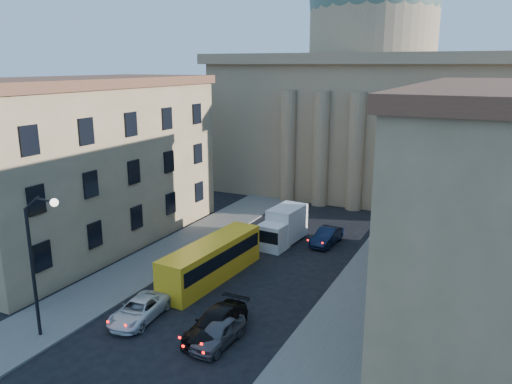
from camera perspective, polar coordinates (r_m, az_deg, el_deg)
sidewalk_left at (r=40.49m, az=-13.58°, el=-8.85°), size 5.00×60.00×0.15m
sidewalk_right at (r=33.21m, az=10.53°, el=-14.08°), size 5.00×60.00×0.15m
church at (r=67.80m, az=12.71°, el=10.74°), size 68.02×28.76×36.60m
building_left at (r=46.80m, az=-19.09°, el=3.31°), size 11.60×26.60×14.70m
building_right at (r=33.44m, az=27.21°, el=-1.70°), size 11.60×26.60×14.70m
street_lamp at (r=31.04m, az=-23.71°, el=-6.63°), size 2.62×0.44×8.83m
car_left_mid at (r=33.30m, az=-13.24°, el=-12.99°), size 2.73×5.04×1.34m
car_right_mid at (r=30.83m, az=-4.59°, el=-14.76°), size 2.22×5.38×1.56m
car_right_far at (r=30.01m, az=-4.29°, el=-15.76°), size 1.88×4.28×1.43m
car_right_distant at (r=45.54m, az=8.12°, el=-5.03°), size 1.97×4.68×1.50m
city_bus at (r=37.93m, az=-5.08°, el=-7.66°), size 3.05×10.54×2.93m
box_truck at (r=45.18m, az=3.09°, el=-4.03°), size 2.71×5.98×3.20m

